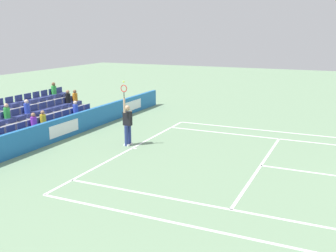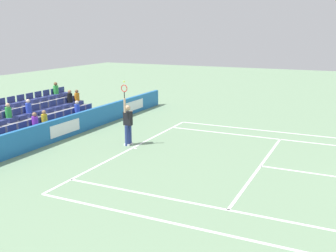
% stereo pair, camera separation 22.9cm
% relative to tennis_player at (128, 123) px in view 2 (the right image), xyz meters
% --- Properties ---
extents(line_baseline, '(10.97, 0.10, 0.01)m').
position_rel_tennis_player_xyz_m(line_baseline, '(0.30, 0.39, -0.99)').
color(line_baseline, white).
rests_on(line_baseline, ground).
extents(line_service, '(8.23, 0.10, 0.01)m').
position_rel_tennis_player_xyz_m(line_service, '(0.30, 5.88, -0.99)').
color(line_service, white).
rests_on(line_service, ground).
extents(line_singles_sideline_left, '(0.10, 11.89, 0.01)m').
position_rel_tennis_player_xyz_m(line_singles_sideline_left, '(4.42, 6.33, -0.99)').
color(line_singles_sideline_left, white).
rests_on(line_singles_sideline_left, ground).
extents(line_singles_sideline_right, '(0.10, 11.89, 0.01)m').
position_rel_tennis_player_xyz_m(line_singles_sideline_right, '(-3.81, 6.33, -0.99)').
color(line_singles_sideline_right, white).
rests_on(line_singles_sideline_right, ground).
extents(line_doubles_sideline_left, '(0.10, 11.89, 0.01)m').
position_rel_tennis_player_xyz_m(line_doubles_sideline_left, '(5.79, 6.33, -0.99)').
color(line_doubles_sideline_left, white).
rests_on(line_doubles_sideline_left, ground).
extents(line_doubles_sideline_right, '(0.10, 11.89, 0.01)m').
position_rel_tennis_player_xyz_m(line_doubles_sideline_right, '(-5.18, 6.33, -0.99)').
color(line_doubles_sideline_right, white).
rests_on(line_doubles_sideline_right, ground).
extents(line_centre_mark, '(0.10, 0.20, 0.01)m').
position_rel_tennis_player_xyz_m(line_centre_mark, '(0.30, 0.49, -0.99)').
color(line_centre_mark, white).
rests_on(line_centre_mark, ground).
extents(sponsor_barrier, '(19.25, 0.22, 1.01)m').
position_rel_tennis_player_xyz_m(sponsor_barrier, '(0.30, -3.31, -0.49)').
color(sponsor_barrier, '#1E66AD').
rests_on(sponsor_barrier, ground).
extents(tennis_player, '(0.53, 0.37, 2.85)m').
position_rel_tennis_player_xyz_m(tennis_player, '(0.00, 0.00, 0.00)').
color(tennis_player, navy).
rests_on(tennis_player, ground).
extents(stadium_stand, '(8.06, 2.85, 2.15)m').
position_rel_tennis_player_xyz_m(stadium_stand, '(0.31, -5.62, -0.44)').
color(stadium_stand, gray).
rests_on(stadium_stand, ground).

